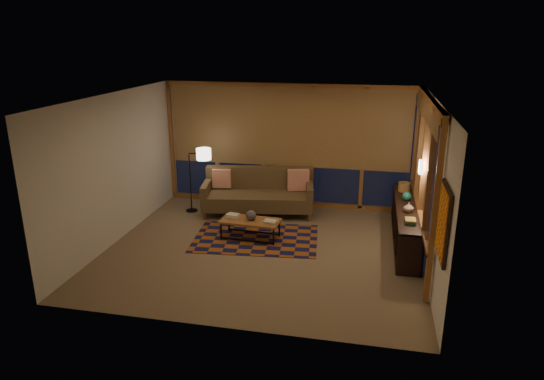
% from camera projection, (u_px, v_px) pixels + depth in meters
% --- Properties ---
extents(floor, '(5.50, 5.00, 0.01)m').
position_uv_depth(floor, '(264.00, 249.00, 8.70)').
color(floor, '#846A54').
rests_on(floor, ground).
extents(ceiling, '(5.50, 5.00, 0.01)m').
position_uv_depth(ceiling, '(263.00, 97.00, 7.87)').
color(ceiling, white).
rests_on(ceiling, walls).
extents(walls, '(5.51, 5.01, 2.70)m').
position_uv_depth(walls, '(263.00, 177.00, 8.28)').
color(walls, silver).
rests_on(walls, floor).
extents(window_wall_back, '(5.30, 0.16, 2.60)m').
position_uv_depth(window_wall_back, '(288.00, 146.00, 10.55)').
color(window_wall_back, brown).
rests_on(window_wall_back, walls).
extents(window_wall_right, '(0.16, 3.70, 2.60)m').
position_uv_depth(window_wall_right, '(423.00, 176.00, 8.32)').
color(window_wall_right, brown).
rests_on(window_wall_right, walls).
extents(wall_art, '(0.06, 0.74, 0.94)m').
position_uv_depth(wall_art, '(443.00, 223.00, 6.00)').
color(wall_art, red).
rests_on(wall_art, walls).
extents(wall_sconce, '(0.12, 0.18, 0.22)m').
position_uv_depth(wall_sconce, '(421.00, 167.00, 8.13)').
color(wall_sconce, white).
rests_on(wall_sconce, walls).
extents(sofa, '(2.41, 1.29, 0.94)m').
position_uv_depth(sofa, '(258.00, 193.00, 10.27)').
color(sofa, brown).
rests_on(sofa, floor).
extents(pillow_left, '(0.42, 0.20, 0.40)m').
position_uv_depth(pillow_left, '(222.00, 180.00, 10.46)').
color(pillow_left, '#D74622').
rests_on(pillow_left, sofa).
extents(pillow_right, '(0.48, 0.26, 0.45)m').
position_uv_depth(pillow_right, '(298.00, 181.00, 10.33)').
color(pillow_right, '#D74622').
rests_on(pillow_right, sofa).
extents(area_rug, '(2.44, 1.75, 0.01)m').
position_uv_depth(area_rug, '(256.00, 238.00, 9.13)').
color(area_rug, '#914B19').
rests_on(area_rug, floor).
extents(coffee_table, '(1.14, 0.58, 0.37)m').
position_uv_depth(coffee_table, '(250.00, 229.00, 9.10)').
color(coffee_table, brown).
rests_on(coffee_table, floor).
extents(book_stack_a, '(0.24, 0.21, 0.06)m').
position_uv_depth(book_stack_a, '(233.00, 216.00, 9.15)').
color(book_stack_a, beige).
rests_on(book_stack_a, coffee_table).
extents(book_stack_b, '(0.24, 0.19, 0.04)m').
position_uv_depth(book_stack_b, '(270.00, 221.00, 8.91)').
color(book_stack_b, beige).
rests_on(book_stack_b, coffee_table).
extents(ceramic_pot, '(0.21, 0.21, 0.19)m').
position_uv_depth(ceramic_pot, '(251.00, 215.00, 9.01)').
color(ceramic_pot, '#222227').
rests_on(ceramic_pot, coffee_table).
extents(floor_lamp, '(0.48, 0.32, 1.41)m').
position_uv_depth(floor_lamp, '(190.00, 180.00, 10.36)').
color(floor_lamp, black).
rests_on(floor_lamp, floor).
extents(bookshelf, '(0.40, 2.82, 0.70)m').
position_uv_depth(bookshelf, '(406.00, 224.00, 8.90)').
color(bookshelf, '#351F17').
rests_on(bookshelf, floor).
extents(basket, '(0.26, 0.26, 0.17)m').
position_uv_depth(basket, '(404.00, 187.00, 9.60)').
color(basket, '#A9853F').
rests_on(basket, bookshelf).
extents(teal_bowl, '(0.17, 0.17, 0.17)m').
position_uv_depth(teal_bowl, '(407.00, 196.00, 9.04)').
color(teal_bowl, '#1F7665').
rests_on(teal_bowl, bookshelf).
extents(vase, '(0.20, 0.20, 0.18)m').
position_uv_depth(vase, '(409.00, 207.00, 8.45)').
color(vase, tan).
rests_on(vase, bookshelf).
extents(shelf_book_stack, '(0.21, 0.28, 0.08)m').
position_uv_depth(shelf_book_stack, '(410.00, 221.00, 7.98)').
color(shelf_book_stack, beige).
rests_on(shelf_book_stack, bookshelf).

